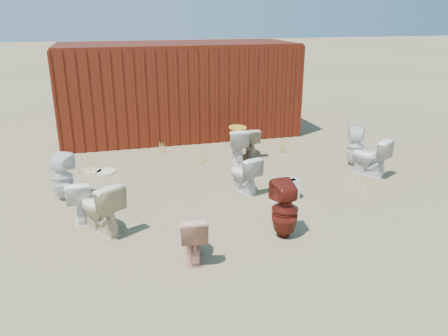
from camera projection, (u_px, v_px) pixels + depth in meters
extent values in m
plane|color=brown|center=(233.00, 211.00, 7.28)|extent=(100.00, 100.00, 0.00)
cube|color=#4B0E0C|center=(178.00, 89.00, 11.61)|extent=(6.00, 2.40, 2.40)
imported|color=white|center=(81.00, 199.00, 6.88)|extent=(0.40, 0.68, 0.68)
imported|color=tan|center=(193.00, 236.00, 5.77)|extent=(0.44, 0.68, 0.66)
imported|color=silver|center=(244.00, 174.00, 7.95)|extent=(0.59, 0.77, 0.70)
imported|color=#601810|center=(285.00, 210.00, 6.31)|extent=(0.41, 0.41, 0.86)
imported|color=silver|center=(370.00, 157.00, 8.77)|extent=(0.76, 0.88, 0.78)
imported|color=white|center=(62.00, 177.00, 7.61)|extent=(0.51, 0.51, 0.82)
imported|color=beige|center=(100.00, 207.00, 6.44)|extent=(0.80, 0.91, 0.81)
imported|color=#C6AE91|center=(250.00, 141.00, 10.04)|extent=(0.41, 0.67, 0.65)
imported|color=white|center=(238.00, 145.00, 9.62)|extent=(0.53, 0.79, 0.75)
imported|color=white|center=(355.00, 147.00, 9.35)|extent=(0.51, 0.51, 0.83)
ellipsoid|color=gold|center=(238.00, 128.00, 9.49)|extent=(0.38, 0.48, 0.02)
cube|color=white|center=(284.00, 190.00, 7.69)|extent=(0.50, 0.20, 0.35)
ellipsoid|color=beige|center=(106.00, 172.00, 9.04)|extent=(0.52, 0.59, 0.02)
ellipsoid|color=tan|center=(92.00, 170.00, 9.11)|extent=(0.50, 0.56, 0.02)
cone|color=tan|center=(85.00, 163.00, 9.09)|extent=(0.36, 0.36, 0.32)
cone|color=tan|center=(202.00, 158.00, 9.49)|extent=(0.32, 0.32, 0.29)
cone|color=tan|center=(288.00, 147.00, 10.24)|extent=(0.36, 0.36, 0.31)
cone|color=tan|center=(158.00, 148.00, 10.22)|extent=(0.30, 0.30, 0.25)
cone|color=tan|center=(235.00, 141.00, 10.61)|extent=(0.34, 0.34, 0.34)
cone|color=tan|center=(365.00, 181.00, 8.29)|extent=(0.28, 0.28, 0.21)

